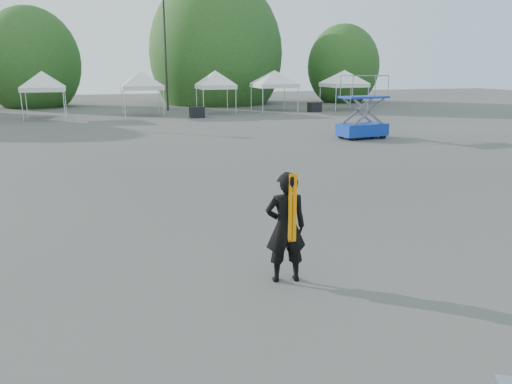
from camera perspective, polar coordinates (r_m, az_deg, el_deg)
name	(u,v)px	position (r m, az deg, el deg)	size (l,w,h in m)	color
ground	(244,226)	(11.78, -1.34, -3.91)	(120.00, 120.00, 0.00)	#474442
light_pole_east	(165,43)	(43.21, -10.35, 16.44)	(0.60, 0.25, 9.80)	black
tree_mid_w	(31,63)	(50.94, -24.30, 13.29)	(4.16, 4.16, 6.33)	#382314
tree_mid_e	(216,54)	(51.21, -4.58, 15.48)	(5.12, 5.12, 7.79)	#382314
tree_far_e	(343,66)	(53.98, 9.93, 13.96)	(3.84, 3.84, 5.84)	#382314
tent_d	(42,75)	(38.71, -23.28, 12.19)	(4.07, 4.07, 3.88)	silver
tent_e	(141,74)	(39.19, -13.01, 12.97)	(4.26, 4.26, 3.88)	silver
tent_f	(215,74)	(39.84, -4.67, 13.29)	(3.88, 3.88, 3.88)	silver
tent_g	(274,74)	(42.28, 2.11, 13.38)	(4.59, 4.59, 3.88)	silver
tent_h	(345,73)	(44.13, 10.08, 13.21)	(4.53, 4.53, 3.88)	silver
man	(286,227)	(8.58, 3.42, -4.04)	(0.77, 0.57, 1.95)	black
scissor_lift	(363,107)	(26.48, 12.17, 9.47)	(2.61, 1.52, 3.21)	#0C499C
crate_mid	(197,112)	(37.05, -6.76, 9.04)	(1.01, 0.78, 0.78)	black
crate_east	(315,107)	(41.82, 6.71, 9.60)	(0.97, 0.76, 0.76)	black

